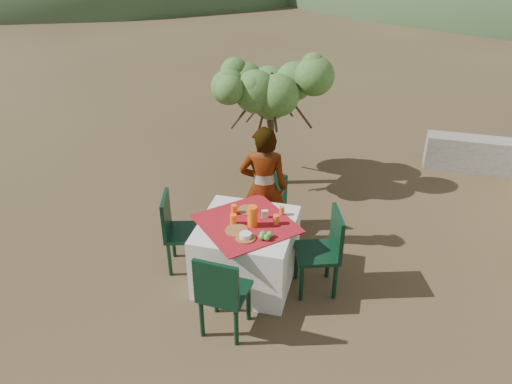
{
  "coord_description": "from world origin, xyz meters",
  "views": [
    {
      "loc": [
        1.46,
        -4.44,
        3.74
      ],
      "look_at": [
        0.25,
        0.28,
        0.92
      ],
      "focal_mm": 35.0,
      "sensor_mm": 36.0,
      "label": 1
    }
  ],
  "objects_px": {
    "chair_far": "(269,200)",
    "chair_left": "(178,229)",
    "table": "(247,252)",
    "chair_near": "(221,292)",
    "person": "(263,188)",
    "shrub_tree": "(276,95)",
    "chair_right": "(325,248)",
    "juice_pitcher": "(252,216)"
  },
  "relations": [
    {
      "from": "chair_right",
      "to": "juice_pitcher",
      "type": "height_order",
      "value": "juice_pitcher"
    },
    {
      "from": "chair_left",
      "to": "chair_far",
      "type": "bearing_deg",
      "value": -56.2
    },
    {
      "from": "chair_left",
      "to": "shrub_tree",
      "type": "bearing_deg",
      "value": -30.77
    },
    {
      "from": "shrub_tree",
      "to": "chair_near",
      "type": "bearing_deg",
      "value": -86.47
    },
    {
      "from": "chair_near",
      "to": "chair_right",
      "type": "distance_m",
      "value": 1.27
    },
    {
      "from": "chair_far",
      "to": "shrub_tree",
      "type": "height_order",
      "value": "shrub_tree"
    },
    {
      "from": "chair_right",
      "to": "shrub_tree",
      "type": "distance_m",
      "value": 2.65
    },
    {
      "from": "chair_right",
      "to": "juice_pitcher",
      "type": "xyz_separation_m",
      "value": [
        -0.78,
        -0.09,
        0.34
      ]
    },
    {
      "from": "chair_left",
      "to": "table",
      "type": "bearing_deg",
      "value": -108.11
    },
    {
      "from": "table",
      "to": "chair_near",
      "type": "xyz_separation_m",
      "value": [
        -0.01,
        -0.87,
        0.15
      ]
    },
    {
      "from": "table",
      "to": "chair_left",
      "type": "xyz_separation_m",
      "value": [
        -0.83,
        0.04,
        0.15
      ]
    },
    {
      "from": "chair_right",
      "to": "chair_near",
      "type": "bearing_deg",
      "value": -61.55
    },
    {
      "from": "chair_far",
      "to": "chair_near",
      "type": "relative_size",
      "value": 0.86
    },
    {
      "from": "chair_near",
      "to": "shrub_tree",
      "type": "relative_size",
      "value": 0.54
    },
    {
      "from": "chair_far",
      "to": "chair_left",
      "type": "height_order",
      "value": "chair_left"
    },
    {
      "from": "table",
      "to": "person",
      "type": "xyz_separation_m",
      "value": [
        0.01,
        0.73,
        0.41
      ]
    },
    {
      "from": "chair_right",
      "to": "person",
      "type": "height_order",
      "value": "person"
    },
    {
      "from": "chair_left",
      "to": "chair_right",
      "type": "xyz_separation_m",
      "value": [
        1.68,
        0.02,
        0.02
      ]
    },
    {
      "from": "chair_near",
      "to": "chair_left",
      "type": "distance_m",
      "value": 1.23
    },
    {
      "from": "juice_pitcher",
      "to": "person",
      "type": "bearing_deg",
      "value": 94.89
    },
    {
      "from": "table",
      "to": "person",
      "type": "distance_m",
      "value": 0.84
    },
    {
      "from": "person",
      "to": "shrub_tree",
      "type": "xyz_separation_m",
      "value": [
        -0.22,
        1.6,
        0.61
      ]
    },
    {
      "from": "person",
      "to": "table",
      "type": "bearing_deg",
      "value": 77.2
    },
    {
      "from": "chair_right",
      "to": "shrub_tree",
      "type": "height_order",
      "value": "shrub_tree"
    },
    {
      "from": "person",
      "to": "juice_pitcher",
      "type": "distance_m",
      "value": 0.77
    },
    {
      "from": "chair_right",
      "to": "person",
      "type": "xyz_separation_m",
      "value": [
        -0.84,
        0.67,
        0.25
      ]
    },
    {
      "from": "chair_near",
      "to": "person",
      "type": "relative_size",
      "value": 0.61
    },
    {
      "from": "chair_left",
      "to": "person",
      "type": "distance_m",
      "value": 1.12
    },
    {
      "from": "person",
      "to": "shrub_tree",
      "type": "relative_size",
      "value": 0.89
    },
    {
      "from": "chair_left",
      "to": "chair_right",
      "type": "distance_m",
      "value": 1.68
    },
    {
      "from": "chair_left",
      "to": "shrub_tree",
      "type": "height_order",
      "value": "shrub_tree"
    },
    {
      "from": "chair_left",
      "to": "person",
      "type": "xyz_separation_m",
      "value": [
        0.84,
        0.7,
        0.26
      ]
    },
    {
      "from": "person",
      "to": "shrub_tree",
      "type": "height_order",
      "value": "shrub_tree"
    },
    {
      "from": "shrub_tree",
      "to": "juice_pitcher",
      "type": "relative_size",
      "value": 7.56
    },
    {
      "from": "table",
      "to": "shrub_tree",
      "type": "relative_size",
      "value": 0.74
    },
    {
      "from": "juice_pitcher",
      "to": "chair_near",
      "type": "bearing_deg",
      "value": -95.71
    },
    {
      "from": "chair_far",
      "to": "person",
      "type": "relative_size",
      "value": 0.52
    },
    {
      "from": "table",
      "to": "chair_near",
      "type": "distance_m",
      "value": 0.89
    },
    {
      "from": "chair_left",
      "to": "chair_right",
      "type": "bearing_deg",
      "value": -104.81
    },
    {
      "from": "table",
      "to": "juice_pitcher",
      "type": "xyz_separation_m",
      "value": [
        0.08,
        -0.03,
        0.5
      ]
    },
    {
      "from": "chair_far",
      "to": "chair_right",
      "type": "bearing_deg",
      "value": -28.97
    },
    {
      "from": "chair_near",
      "to": "chair_far",
      "type": "bearing_deg",
      "value": -87.0
    }
  ]
}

